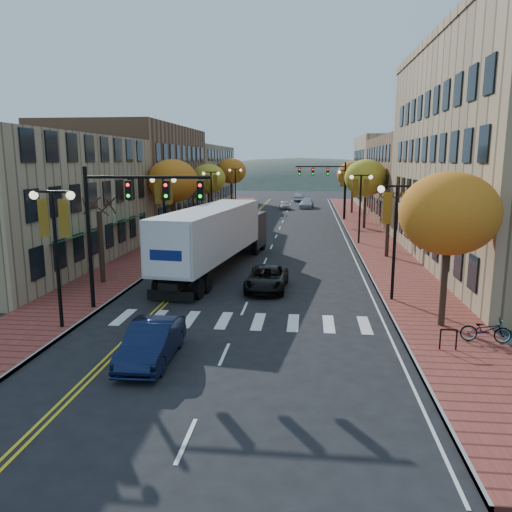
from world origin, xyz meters
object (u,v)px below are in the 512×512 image
(semi_truck, at_px, (218,233))
(bicycle, at_px, (486,330))
(navy_sedan, at_px, (152,342))
(black_suv, at_px, (267,279))

(semi_truck, xyz_separation_m, bicycle, (13.08, -12.54, -1.87))
(bicycle, bearing_deg, navy_sedan, 109.26)
(black_suv, height_order, bicycle, black_suv)
(navy_sedan, height_order, black_suv, navy_sedan)
(semi_truck, bearing_deg, black_suv, -44.93)
(navy_sedan, distance_m, black_suv, 11.19)
(navy_sedan, relative_size, black_suv, 0.94)
(semi_truck, relative_size, navy_sedan, 3.91)
(semi_truck, height_order, navy_sedan, semi_truck)
(semi_truck, relative_size, bicycle, 9.15)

